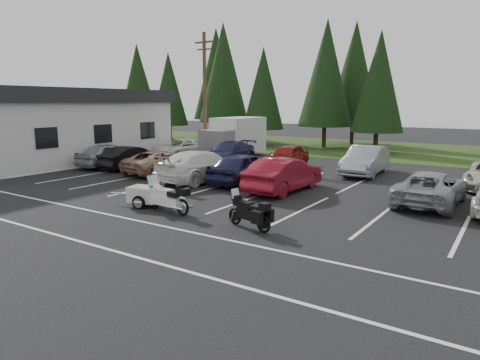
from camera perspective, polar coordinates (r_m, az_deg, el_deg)
name	(u,v)px	position (r m, az deg, el deg)	size (l,w,h in m)	color
ground	(219,204)	(17.16, -2.83, -3.26)	(120.00, 120.00, 0.00)	black
grass_strip	(383,149)	(38.93, 18.53, 3.88)	(80.00, 16.00, 0.01)	#213B12
lake_water	(472,131)	(68.82, 28.56, 5.74)	(70.00, 50.00, 0.02)	slate
building	(43,125)	(32.91, -24.75, 6.65)	(10.60, 15.60, 4.90)	silver
utility_pole	(205,93)	(32.29, -4.72, 11.50)	(1.60, 0.26, 9.00)	#473321
box_truck	(231,138)	(31.60, -1.20, 5.66)	(2.40, 5.60, 2.90)	silver
stall_markings	(246,195)	(18.76, 0.78, -2.05)	(32.00, 16.00, 0.01)	silver
conifer_0	(138,83)	(52.25, -13.45, 12.49)	(4.58, 4.58, 10.66)	#332316
conifer_1	(169,89)	(47.09, -9.46, 11.87)	(3.96, 3.96, 9.22)	#332316
conifer_2	(223,73)	(44.62, -2.22, 14.10)	(5.10, 5.10, 11.89)	#332316
conifer_3	(263,88)	(40.38, 3.12, 12.09)	(3.87, 3.87, 9.02)	#332316
conifer_4	(326,73)	(39.35, 11.42, 13.80)	(4.80, 4.80, 11.17)	#332316
conifer_5	(379,82)	(36.44, 18.05, 12.37)	(4.14, 4.14, 9.63)	#332316
conifer_back_a	(216,74)	(50.37, -3.18, 13.93)	(5.28, 5.28, 12.30)	#332316
conifer_back_b	(355,73)	(43.32, 15.05, 13.63)	(4.97, 4.97, 11.58)	#332316
car_near_0	(109,155)	(28.24, -17.06, 3.24)	(1.79, 4.44, 1.51)	#9B9A9F
car_near_1	(132,157)	(26.97, -14.15, 2.93)	(1.48, 4.23, 1.39)	black
car_near_2	(162,162)	(24.81, -10.34, 2.38)	(2.21, 4.80, 1.33)	#9A7259
car_near_3	(202,166)	(22.13, -5.04, 1.90)	(2.22, 5.47, 1.59)	white
car_near_4	(243,168)	(21.48, 0.46, 1.65)	(1.85, 4.60, 1.57)	#18183C
car_near_5	(284,174)	(19.60, 5.87, 0.74)	(1.65, 4.73, 1.56)	maroon
car_near_6	(431,188)	(18.61, 24.09, -0.98)	(2.22, 4.81, 1.34)	gray
car_far_0	(180,149)	(31.31, -8.07, 4.14)	(2.33, 5.06, 1.41)	white
car_far_1	(228,153)	(28.41, -1.59, 3.65)	(2.01, 4.94, 1.43)	#1B1E43
car_far_2	(287,157)	(26.52, 6.22, 3.13)	(1.72, 4.27, 1.45)	maroon
car_far_3	(365,160)	(25.10, 16.38, 2.54)	(1.71, 4.89, 1.61)	gray
touring_motorcycle	(167,195)	(16.00, -9.68, -1.93)	(2.42, 0.74, 1.34)	silver
cargo_trailer	(145,196)	(17.12, -12.56, -2.14)	(1.74, 0.98, 0.81)	silver
adventure_motorcycle	(249,210)	(13.76, 1.18, -3.98)	(2.06, 0.72, 1.26)	black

